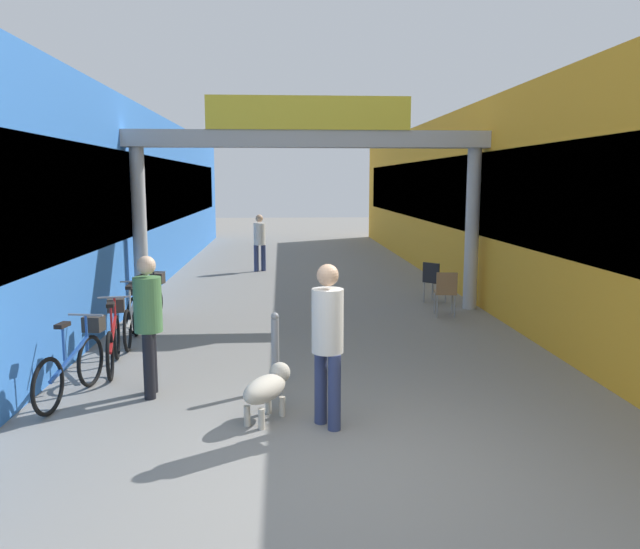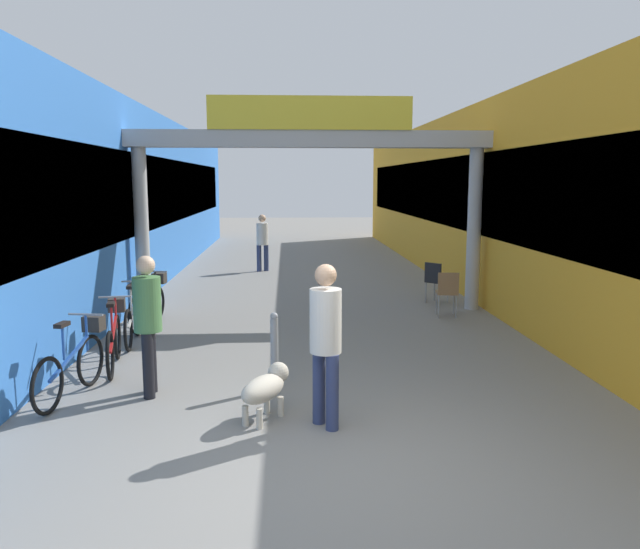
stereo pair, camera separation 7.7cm
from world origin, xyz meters
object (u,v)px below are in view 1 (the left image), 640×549
at_px(dog_on_leash, 268,387).
at_px(cafe_chair_black_farther, 433,278).
at_px(bicycle_red_second, 114,337).
at_px(cafe_chair_wood_nearer, 446,290).
at_px(pedestrian_companion, 148,316).
at_px(bicycle_silver_third, 133,316).
at_px(pedestrian_with_dog, 328,334).
at_px(bicycle_blue_nearest, 75,362).
at_px(bicycle_black_farthest, 148,302).
at_px(bollard_post_metal, 275,351).
at_px(pedestrian_carrying_crate, 260,239).

xyz_separation_m(dog_on_leash, cafe_chair_black_farther, (3.45, 6.50, 0.17)).
relative_size(bicycle_red_second, cafe_chair_wood_nearer, 1.88).
height_order(pedestrian_companion, bicycle_silver_third, pedestrian_companion).
height_order(dog_on_leash, bicycle_red_second, bicycle_red_second).
distance_m(pedestrian_with_dog, pedestrian_companion, 2.39).
bearing_deg(bicycle_silver_third, pedestrian_companion, -72.78).
bearing_deg(pedestrian_with_dog, cafe_chair_black_farther, 67.40).
height_order(bicycle_blue_nearest, cafe_chair_wood_nearer, bicycle_blue_nearest).
bearing_deg(pedestrian_companion, bicycle_black_farthest, 102.13).
bearing_deg(cafe_chair_black_farther, bicycle_blue_nearest, -136.10).
relative_size(bicycle_silver_third, bollard_post_metal, 1.68).
bearing_deg(pedestrian_with_dog, bollard_post_metal, 114.92).
xyz_separation_m(bicycle_blue_nearest, cafe_chair_wood_nearer, (5.73, 4.21, 0.10)).
xyz_separation_m(bicycle_silver_third, bicycle_black_farthest, (0.01, 1.15, 0.00)).
relative_size(dog_on_leash, bicycle_black_farthest, 0.49).
height_order(pedestrian_with_dog, dog_on_leash, pedestrian_with_dog).
bearing_deg(pedestrian_with_dog, bicycle_black_farthest, 120.68).
bearing_deg(bicycle_red_second, bicycle_blue_nearest, -97.33).
relative_size(pedestrian_companion, bicycle_red_second, 1.04).
relative_size(bicycle_black_farthest, cafe_chair_black_farther, 1.88).
relative_size(bicycle_red_second, bollard_post_metal, 1.66).
height_order(bicycle_silver_third, cafe_chair_wood_nearer, bicycle_silver_third).
xyz_separation_m(pedestrian_companion, bicycle_black_farthest, (-0.82, 3.82, -0.57)).
xyz_separation_m(bicycle_blue_nearest, bicycle_red_second, (0.16, 1.21, 0.00)).
bearing_deg(bicycle_silver_third, pedestrian_with_dog, -52.21).
xyz_separation_m(dog_on_leash, bicycle_red_second, (-2.22, 2.10, 0.07)).
distance_m(pedestrian_with_dog, bicycle_red_second, 3.75).
relative_size(pedestrian_companion, dog_on_leash, 2.13).
height_order(bicycle_red_second, cafe_chair_wood_nearer, bicycle_red_second).
bearing_deg(bollard_post_metal, bicycle_red_second, 154.00).
relative_size(pedestrian_with_dog, bicycle_red_second, 1.06).
distance_m(pedestrian_companion, pedestrian_carrying_crate, 10.77).
xyz_separation_m(pedestrian_with_dog, cafe_chair_wood_nearer, (2.71, 5.34, -0.48)).
relative_size(pedestrian_carrying_crate, cafe_chair_wood_nearer, 1.87).
bearing_deg(pedestrian_with_dog, pedestrian_companion, 152.11).
xyz_separation_m(dog_on_leash, bollard_post_metal, (0.07, 0.98, 0.14)).
height_order(bicycle_red_second, bollard_post_metal, bollard_post_metal).
height_order(pedestrian_with_dog, pedestrian_carrying_crate, pedestrian_with_dog).
distance_m(bicycle_silver_third, bollard_post_metal, 3.49).
height_order(pedestrian_carrying_crate, bollard_post_metal, pedestrian_carrying_crate).
height_order(bicycle_red_second, cafe_chair_black_farther, bicycle_red_second).
relative_size(dog_on_leash, cafe_chair_wood_nearer, 0.92).
relative_size(bicycle_blue_nearest, cafe_chair_black_farther, 1.88).
height_order(pedestrian_carrying_crate, bicycle_silver_third, pedestrian_carrying_crate).
distance_m(bicycle_blue_nearest, bicycle_silver_third, 2.65).
relative_size(pedestrian_companion, bicycle_blue_nearest, 1.04).
height_order(pedestrian_companion, bollard_post_metal, pedestrian_companion).
xyz_separation_m(pedestrian_carrying_crate, dog_on_leash, (0.47, -11.59, -0.58)).
xyz_separation_m(dog_on_leash, cafe_chair_wood_nearer, (3.35, 5.10, 0.17)).
bearing_deg(bicycle_red_second, pedestrian_carrying_crate, 79.54).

